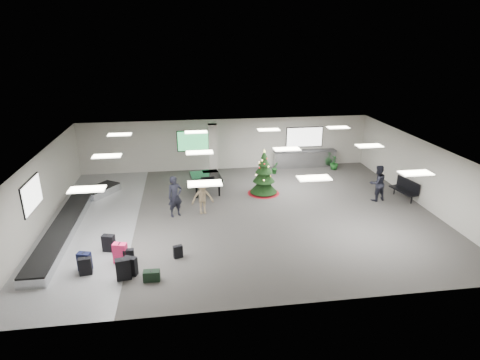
{
  "coord_description": "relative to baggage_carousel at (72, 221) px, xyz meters",
  "views": [
    {
      "loc": [
        -2.64,
        -17.28,
        8.09
      ],
      "look_at": [
        -0.03,
        1.0,
        1.37
      ],
      "focal_mm": 30.0,
      "sensor_mm": 36.0,
      "label": 1
    }
  ],
  "objects": [
    {
      "name": "suitcase_5",
      "position": [
        1.49,
        -4.2,
        0.11
      ],
      "size": [
        0.46,
        0.29,
        0.67
      ],
      "rotation": [
        0.0,
        0.0,
        0.12
      ],
      "color": "black",
      "rests_on": "ground"
    },
    {
      "name": "baggage_carousel",
      "position": [
        0.0,
        0.0,
        0.0
      ],
      "size": [
        2.28,
        9.71,
        0.43
      ],
      "color": "silver",
      "rests_on": "ground"
    },
    {
      "name": "green_duffel",
      "position": [
        3.84,
        -4.93,
        -0.02
      ],
      "size": [
        0.58,
        0.31,
        0.4
      ],
      "rotation": [
        0.0,
        0.0,
        -0.04
      ],
      "color": "black",
      "rests_on": "ground"
    },
    {
      "name": "suitcase_3",
      "position": [
        2.93,
        -3.65,
        0.08
      ],
      "size": [
        0.39,
        0.22,
        0.59
      ],
      "rotation": [
        0.0,
        0.0,
        0.02
      ],
      "color": "black",
      "rests_on": "ground"
    },
    {
      "name": "traveler_bench",
      "position": [
        14.87,
        0.79,
        0.73
      ],
      "size": [
        1.05,
        0.9,
        1.89
      ],
      "primitive_type": "imported",
      "rotation": [
        0.0,
        0.0,
        3.36
      ],
      "color": "black",
      "rests_on": "ground"
    },
    {
      "name": "bench",
      "position": [
        16.45,
        0.76,
        0.37
      ],
      "size": [
        0.85,
        1.71,
        1.04
      ],
      "rotation": [
        0.0,
        0.0,
        0.19
      ],
      "color": "black",
      "rests_on": "ground"
    },
    {
      "name": "navy_suitcase",
      "position": [
        1.41,
        -3.92,
        0.14
      ],
      "size": [
        0.52,
        0.38,
        0.73
      ],
      "rotation": [
        0.0,
        0.0,
        -0.28
      ],
      "color": "black",
      "rests_on": "ground"
    },
    {
      "name": "grand_piano",
      "position": [
        6.25,
        3.09,
        0.59
      ],
      "size": [
        1.7,
        2.1,
        1.13
      ],
      "rotation": [
        0.0,
        0.0,
        0.09
      ],
      "color": "black",
      "rests_on": "ground"
    },
    {
      "name": "christmas_tree",
      "position": [
        9.31,
        2.58,
        0.63
      ],
      "size": [
        1.73,
        1.73,
        2.47
      ],
      "color": "maroon",
      "rests_on": "ground"
    },
    {
      "name": "ground",
      "position": [
        7.84,
        0.08,
        -0.21
      ],
      "size": [
        18.0,
        18.0,
        0.0
      ],
      "primitive_type": "plane",
      "color": "#3E3B38",
      "rests_on": "ground"
    },
    {
      "name": "room_envelope",
      "position": [
        7.46,
        0.75,
        2.12
      ],
      "size": [
        18.02,
        14.02,
        3.21
      ],
      "color": "#ACA99D",
      "rests_on": "ground"
    },
    {
      "name": "traveler_a",
      "position": [
        4.64,
        0.35,
        0.77
      ],
      "size": [
        0.85,
        0.74,
        1.96
      ],
      "primitive_type": "imported",
      "rotation": [
        0.0,
        0.0,
        0.46
      ],
      "color": "black",
      "rests_on": "ground"
    },
    {
      "name": "suitcase_1",
      "position": [
        3.09,
        -4.45,
        0.13
      ],
      "size": [
        0.5,
        0.38,
        0.71
      ],
      "rotation": [
        0.0,
        0.0,
        -0.37
      ],
      "color": "black",
      "rests_on": "ground"
    },
    {
      "name": "pink_suitcase",
      "position": [
        2.62,
        -3.56,
        0.18
      ],
      "size": [
        0.56,
        0.41,
        0.81
      ],
      "rotation": [
        0.0,
        0.0,
        -0.27
      ],
      "color": "#F9205D",
      "rests_on": "ground"
    },
    {
      "name": "suitcase_8",
      "position": [
        2.05,
        -2.63,
        0.13
      ],
      "size": [
        0.53,
        0.39,
        0.72
      ],
      "rotation": [
        0.0,
        0.0,
        -0.29
      ],
      "color": "black",
      "rests_on": "ground"
    },
    {
      "name": "service_counter",
      "position": [
        12.84,
        6.73,
        0.33
      ],
      "size": [
        4.05,
        0.65,
        1.08
      ],
      "color": "silver",
      "rests_on": "ground"
    },
    {
      "name": "potted_plant_left",
      "position": [
        10.64,
        5.66,
        0.16
      ],
      "size": [
        0.5,
        0.46,
        0.75
      ],
      "primitive_type": "imported",
      "rotation": [
        0.0,
        0.0,
        0.35
      ],
      "color": "#123A14",
      "rests_on": "ground"
    },
    {
      "name": "potted_plant_right",
      "position": [
        14.54,
        5.95,
        0.25
      ],
      "size": [
        0.59,
        0.59,
        0.92
      ],
      "primitive_type": "imported",
      "rotation": [
        0.0,
        0.0,
        1.74
      ],
      "color": "#123A14",
      "rests_on": "ground"
    },
    {
      "name": "suitcase_7",
      "position": [
        4.75,
        -3.51,
        0.04
      ],
      "size": [
        0.39,
        0.28,
        0.52
      ],
      "rotation": [
        0.0,
        0.0,
        0.32
      ],
      "color": "black",
      "rests_on": "ground"
    },
    {
      "name": "traveler_b",
      "position": [
        5.92,
        0.43,
        0.61
      ],
      "size": [
        1.13,
        0.73,
        1.64
      ],
      "primitive_type": "imported",
      "rotation": [
        0.0,
        0.0,
        0.12
      ],
      "color": "#826E50",
      "rests_on": "ground"
    },
    {
      "name": "suitcase_0",
      "position": [
        2.87,
        -4.69,
        0.18
      ],
      "size": [
        0.55,
        0.37,
        0.81
      ],
      "rotation": [
        0.0,
        0.0,
        0.19
      ],
      "color": "black",
      "rests_on": "ground"
    }
  ]
}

